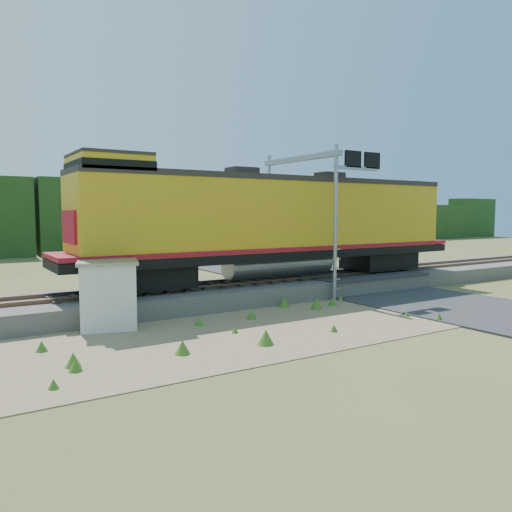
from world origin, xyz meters
TOP-DOWN VIEW (x-y plane):
  - ground at (0.00, 0.00)m, footprint 140.00×140.00m
  - ballast at (0.00, 6.00)m, footprint 70.00×5.00m
  - rails at (0.00, 6.00)m, footprint 70.00×1.54m
  - dirt_shoulder at (-2.00, 0.50)m, footprint 26.00×8.00m
  - road at (7.00, 0.74)m, footprint 7.00×66.00m
  - tree_line_north at (0.00, 38.00)m, footprint 130.00×3.00m
  - weed_clumps at (-3.50, 0.10)m, footprint 15.00×6.20m
  - locomotive at (1.66, 6.00)m, footprint 21.95×3.35m
  - shed at (-7.46, 3.43)m, footprint 2.59×2.59m
  - signal_gantry at (3.63, 5.32)m, footprint 2.94×6.20m

SIDE VIEW (x-z plane):
  - ground at x=0.00m, z-range 0.00..0.00m
  - weed_clumps at x=-3.50m, z-range -0.28..0.28m
  - dirt_shoulder at x=-2.00m, z-range 0.00..0.03m
  - road at x=7.00m, z-range -0.34..0.52m
  - ballast at x=0.00m, z-range 0.00..0.80m
  - rails at x=0.00m, z-range 0.80..0.96m
  - shed at x=-7.46m, z-range 0.02..2.51m
  - tree_line_north at x=0.00m, z-range -0.18..6.32m
  - locomotive at x=1.66m, z-range 0.92..6.59m
  - signal_gantry at x=3.63m, z-range 1.83..9.25m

